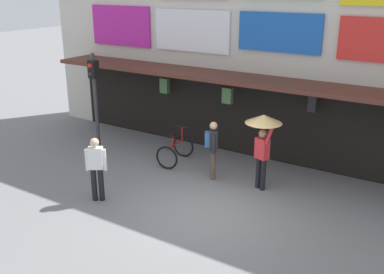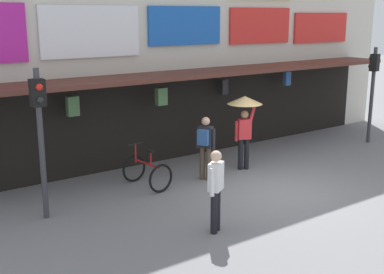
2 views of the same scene
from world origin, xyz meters
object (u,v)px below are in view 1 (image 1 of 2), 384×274
at_px(traffic_light_near, 94,87).
at_px(bicycle_parked, 175,151).
at_px(pedestrian_in_black, 212,146).
at_px(pedestrian_in_purple, 96,166).
at_px(pedestrian_with_umbrella, 263,131).

distance_m(traffic_light_near, bicycle_parked, 3.30).
bearing_deg(bicycle_parked, traffic_light_near, -170.54).
height_order(pedestrian_in_black, pedestrian_in_purple, same).
xyz_separation_m(traffic_light_near, pedestrian_with_umbrella, (5.73, 0.17, -0.50)).
height_order(traffic_light_near, pedestrian_in_purple, traffic_light_near).
height_order(traffic_light_near, bicycle_parked, traffic_light_near).
height_order(bicycle_parked, pedestrian_with_umbrella, pedestrian_with_umbrella).
xyz_separation_m(traffic_light_near, pedestrian_in_black, (4.29, 0.06, -1.16)).
xyz_separation_m(bicycle_parked, pedestrian_in_black, (1.53, -0.40, 0.59)).
height_order(pedestrian_with_umbrella, pedestrian_in_purple, pedestrian_with_umbrella).
bearing_deg(pedestrian_with_umbrella, pedestrian_in_purple, -138.76).
bearing_deg(traffic_light_near, pedestrian_in_black, 0.78).
relative_size(traffic_light_near, pedestrian_in_purple, 1.90).
bearing_deg(traffic_light_near, pedestrian_with_umbrella, 1.69).
xyz_separation_m(traffic_light_near, pedestrian_in_purple, (2.50, -2.65, -1.19)).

